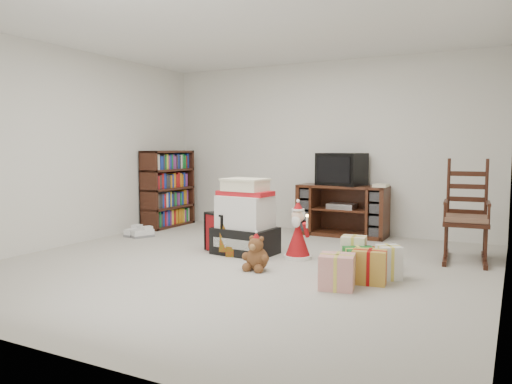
# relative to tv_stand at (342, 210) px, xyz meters

# --- Properties ---
(room) EXTENTS (5.01, 5.01, 2.51)m
(room) POSITION_rel_tv_stand_xyz_m (-0.40, -2.25, 0.89)
(room) COLOR beige
(room) RESTS_ON ground
(tv_stand) EXTENTS (1.26, 0.46, 0.72)m
(tv_stand) POSITION_rel_tv_stand_xyz_m (0.00, 0.00, 0.00)
(tv_stand) COLOR #431F13
(tv_stand) RESTS_ON floor
(bookshelf) EXTENTS (0.33, 0.98, 1.20)m
(bookshelf) POSITION_rel_tv_stand_xyz_m (-2.70, -0.47, 0.22)
(bookshelf) COLOR #3A180F
(bookshelf) RESTS_ON floor
(rocking_chair) EXTENTS (0.53, 0.81, 1.17)m
(rocking_chair) POSITION_rel_tv_stand_xyz_m (1.70, -0.85, 0.04)
(rocking_chair) COLOR #3A180F
(rocking_chair) RESTS_ON floor
(gift_pile) EXTENTS (0.73, 0.55, 0.87)m
(gift_pile) POSITION_rel_tv_stand_xyz_m (-0.63, -1.70, 0.02)
(gift_pile) COLOR black
(gift_pile) RESTS_ON floor
(red_suitcase) EXTENTS (0.41, 0.32, 0.55)m
(red_suitcase) POSITION_rel_tv_stand_xyz_m (-0.94, -1.75, -0.12)
(red_suitcase) COLOR maroon
(red_suitcase) RESTS_ON floor
(stocking) EXTENTS (0.33, 0.20, 0.65)m
(stocking) POSITION_rel_tv_stand_xyz_m (-0.73, -1.87, -0.03)
(stocking) COLOR #0C7310
(stocking) RESTS_ON floor
(teddy_bear) EXTENTS (0.23, 0.21, 0.35)m
(teddy_bear) POSITION_rel_tv_stand_xyz_m (-0.14, -2.33, -0.21)
(teddy_bear) COLOR brown
(teddy_bear) RESTS_ON floor
(santa_figurine) EXTENTS (0.32, 0.30, 0.65)m
(santa_figurine) POSITION_rel_tv_stand_xyz_m (0.02, -1.66, -0.11)
(santa_figurine) COLOR maroon
(santa_figurine) RESTS_ON floor
(mrs_claus_figurine) EXTENTS (0.32, 0.30, 0.66)m
(mrs_claus_figurine) POSITION_rel_tv_stand_xyz_m (-0.81, -1.28, -0.11)
(mrs_claus_figurine) COLOR maroon
(mrs_claus_figurine) RESTS_ON floor
(sneaker_pair) EXTENTS (0.38, 0.33, 0.11)m
(sneaker_pair) POSITION_rel_tv_stand_xyz_m (-2.50, -1.42, -0.31)
(sneaker_pair) COLOR silver
(sneaker_pair) RESTS_ON floor
(gift_cluster) EXTENTS (0.76, 1.11, 0.26)m
(gift_cluster) POSITION_rel_tv_stand_xyz_m (0.89, -2.07, -0.23)
(gift_cluster) COLOR red
(gift_cluster) RESTS_ON floor
(crt_television) EXTENTS (0.70, 0.57, 0.45)m
(crt_television) POSITION_rel_tv_stand_xyz_m (-0.02, 0.01, 0.58)
(crt_television) COLOR black
(crt_television) RESTS_ON tv_stand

